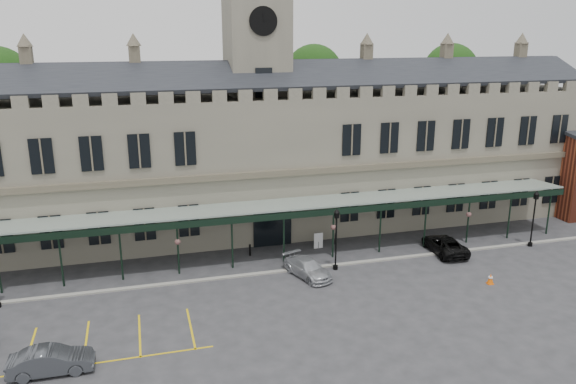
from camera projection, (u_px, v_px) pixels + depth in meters
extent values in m
plane|color=#2E2E31|center=(312.00, 304.00, 36.79)|extent=(140.00, 140.00, 0.00)
cube|color=#686456|center=(258.00, 162.00, 49.96)|extent=(60.00, 10.00, 12.00)
cube|color=brown|center=(272.00, 174.00, 45.10)|extent=(60.00, 0.35, 0.50)
cube|color=black|center=(264.00, 75.00, 45.49)|extent=(60.00, 4.77, 2.20)
cube|color=black|center=(251.00, 71.00, 50.12)|extent=(60.00, 4.77, 2.20)
cube|color=black|center=(272.00, 224.00, 46.36)|extent=(3.20, 0.18, 3.80)
cube|color=#686456|center=(258.00, 106.00, 48.58)|extent=(5.00, 5.00, 22.00)
cylinder|color=silver|center=(263.00, 21.00, 44.27)|extent=(2.20, 0.12, 2.20)
cylinder|color=black|center=(263.00, 21.00, 44.21)|extent=(2.30, 0.04, 2.30)
cube|color=black|center=(264.00, 85.00, 45.65)|extent=(1.40, 0.12, 2.80)
cube|color=#8C9E93|center=(278.00, 205.00, 44.00)|extent=(50.00, 4.00, 0.40)
cube|color=black|center=(284.00, 216.00, 42.21)|extent=(50.00, 0.18, 0.50)
cube|color=gray|center=(290.00, 270.00, 41.87)|extent=(60.00, 0.40, 0.12)
cylinder|color=#332314|center=(9.00, 155.00, 52.71)|extent=(0.70, 0.70, 12.00)
cylinder|color=#332314|center=(313.00, 140.00, 60.33)|extent=(0.70, 0.70, 12.00)
sphere|color=#13330E|center=(314.00, 73.00, 58.40)|extent=(6.00, 6.00, 6.00)
cylinder|color=#332314|center=(446.00, 133.00, 64.40)|extent=(0.70, 0.70, 12.00)
sphere|color=#13330E|center=(450.00, 71.00, 62.47)|extent=(6.00, 6.00, 6.00)
cylinder|color=black|center=(335.00, 267.00, 42.14)|extent=(0.37, 0.37, 0.31)
cylinder|color=black|center=(336.00, 244.00, 41.61)|extent=(0.12, 0.12, 4.13)
cube|color=black|center=(337.00, 215.00, 41.00)|extent=(0.29, 0.29, 0.41)
cone|color=black|center=(337.00, 210.00, 40.90)|extent=(0.45, 0.45, 0.31)
cylinder|color=black|center=(530.00, 244.00, 46.68)|extent=(0.37, 0.37, 0.31)
cylinder|color=black|center=(533.00, 223.00, 46.15)|extent=(0.12, 0.12, 4.15)
cube|color=black|center=(536.00, 197.00, 45.54)|extent=(0.29, 0.29, 0.41)
cone|color=black|center=(537.00, 192.00, 45.44)|extent=(0.46, 0.46, 0.31)
cube|color=#ED5A07|center=(490.00, 283.00, 39.76)|extent=(0.41, 0.41, 0.04)
cone|color=#ED5A07|center=(490.00, 279.00, 39.66)|extent=(0.48, 0.48, 0.76)
cylinder|color=silver|center=(491.00, 277.00, 39.63)|extent=(0.32, 0.32, 0.11)
cylinder|color=black|center=(318.00, 245.00, 46.21)|extent=(0.07, 0.07, 0.55)
cube|color=silver|center=(318.00, 241.00, 46.10)|extent=(0.77, 0.09, 1.31)
cylinder|color=black|center=(250.00, 250.00, 44.62)|extent=(0.17, 0.17, 0.93)
cylinder|color=black|center=(336.00, 239.00, 46.97)|extent=(0.17, 0.17, 0.97)
imported|color=#3A3D42|center=(51.00, 361.00, 29.21)|extent=(4.29, 1.51, 1.41)
imported|color=#A8ABB1|center=(307.00, 268.00, 40.83)|extent=(3.17, 4.78, 1.29)
imported|color=black|center=(444.00, 245.00, 45.18)|extent=(2.49, 5.00, 1.36)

